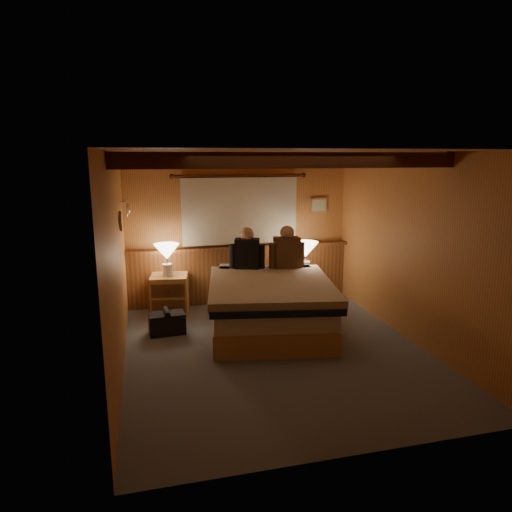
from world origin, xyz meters
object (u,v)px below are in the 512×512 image
object	(u,v)px
bed	(270,303)
person_right	(287,250)
person_left	(247,252)
lamp_right	(306,251)
nightstand_right	(307,291)
nightstand_left	(170,294)
duffel_bag	(167,323)
lamp_left	(167,254)

from	to	relation	value
bed	person_right	world-z (taller)	person_right
person_right	person_left	bearing A→B (deg)	172.10
bed	lamp_right	world-z (taller)	lamp_right
nightstand_right	lamp_right	xyz separation A→B (m)	(-0.02, 0.03, 0.63)
nightstand_left	person_left	bearing A→B (deg)	-5.22
nightstand_left	person_left	size ratio (longest dim) A/B	0.95
nightstand_right	person_right	bearing A→B (deg)	-158.62
nightstand_right	person_left	world-z (taller)	person_left
nightstand_left	duffel_bag	bearing A→B (deg)	-87.69
nightstand_left	duffel_bag	xyz separation A→B (m)	(-0.09, -0.82, -0.15)
lamp_left	lamp_right	size ratio (longest dim) A/B	0.97
bed	duffel_bag	world-z (taller)	bed
nightstand_left	lamp_right	world-z (taller)	lamp_right
person_right	nightstand_right	bearing A→B (deg)	22.12
lamp_left	nightstand_right	bearing A→B (deg)	-5.66
lamp_left	person_right	bearing A→B (deg)	-11.33
lamp_right	person_right	world-z (taller)	person_right
nightstand_right	person_right	world-z (taller)	person_right
lamp_left	person_left	xyz separation A→B (m)	(1.16, -0.25, 0.02)
nightstand_right	person_left	size ratio (longest dim) A/B	0.86
duffel_bag	nightstand_left	bearing A→B (deg)	79.08
nightstand_left	lamp_right	size ratio (longest dim) A/B	1.22
bed	nightstand_right	world-z (taller)	bed
bed	nightstand_left	distance (m)	1.64
person_right	duffel_bag	distance (m)	2.05
lamp_right	nightstand_right	bearing A→B (deg)	-53.65
nightstand_right	lamp_left	bearing A→B (deg)	175.64
lamp_right	person_left	size ratio (longest dim) A/B	0.78
bed	nightstand_left	world-z (taller)	bed
bed	duffel_bag	bearing A→B (deg)	-177.18
bed	lamp_left	distance (m)	1.73
bed	nightstand_right	distance (m)	1.11
bed	person_right	xyz separation A→B (m)	(0.43, 0.61, 0.60)
nightstand_right	lamp_right	distance (m)	0.63
person_right	lamp_right	bearing A→B (deg)	26.96
person_left	nightstand_left	bearing A→B (deg)	-177.13
nightstand_right	lamp_right	world-z (taller)	lamp_right
bed	person_left	size ratio (longest dim) A/B	3.60
person_right	duffel_bag	world-z (taller)	person_right
nightstand_left	person_right	xyz separation A→B (m)	(1.73, -0.39, 0.67)
lamp_left	duffel_bag	xyz separation A→B (m)	(-0.07, -0.79, -0.79)
bed	nightstand_right	xyz separation A→B (m)	(0.81, 0.75, -0.09)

